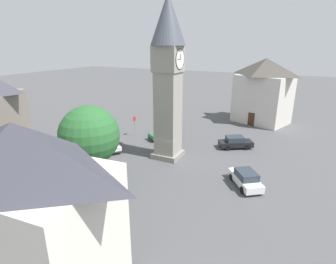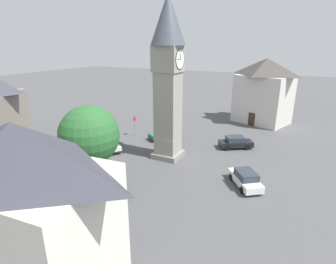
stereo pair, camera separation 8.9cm
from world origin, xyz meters
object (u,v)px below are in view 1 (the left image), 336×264
pedestrian (125,194)px  clock_tower (168,67)px  car_blue_kerb (110,144)px  car_red_corner (245,178)px  car_silver_kerb (235,142)px  building_terrace_right (27,210)px  building_shop_left (263,91)px  tree (90,135)px  road_sign (135,123)px  car_white_side (164,134)px

pedestrian → clock_tower: bearing=-173.2°
car_blue_kerb → car_red_corner: (1.58, 16.77, 0.00)m
clock_tower → car_red_corner: size_ratio=4.08×
car_silver_kerb → building_terrace_right: 25.68m
pedestrian → building_shop_left: 31.18m
car_blue_kerb → car_red_corner: same height
pedestrian → building_terrace_right: (8.30, 0.31, 3.69)m
car_silver_kerb → tree: (14.30, -10.50, 3.70)m
road_sign → pedestrian: bearing=30.5°
car_red_corner → tree: size_ratio=0.59×
building_terrace_right → car_white_side: bearing=-168.7°
building_shop_left → road_sign: building_shop_left is taller
clock_tower → car_white_side: bearing=-148.5°
car_red_corner → pedestrian: 11.08m
car_red_corner → pedestrian: pedestrian is taller
pedestrian → building_terrace_right: building_terrace_right is taller
road_sign → car_white_side: bearing=99.1°
building_shop_left → road_sign: bearing=-44.3°
car_white_side → building_shop_left: building_shop_left is taller
car_red_corner → building_terrace_right: bearing=-26.5°
tree → pedestrian: bearing=66.7°
car_white_side → tree: 13.84m
building_terrace_right → car_red_corner: bearing=153.5°
clock_tower → building_terrace_right: bearing=4.7°
car_red_corner → road_sign: road_sign is taller
car_silver_kerb → road_sign: road_sign is taller
car_white_side → building_terrace_right: 24.70m
car_white_side → road_sign: size_ratio=1.56×
building_shop_left → building_terrace_right: 39.01m
building_shop_left → pedestrian: bearing=-11.5°
clock_tower → tree: bearing=-27.1°
building_shop_left → car_silver_kerb: bearing=-4.2°
car_blue_kerb → car_red_corner: size_ratio=1.00×
car_red_corner → tree: tree is taller
building_shop_left → road_sign: size_ratio=3.72×
building_shop_left → tree: bearing=-22.4°
car_red_corner → tree: (5.18, -13.51, 3.70)m
car_white_side → tree: size_ratio=0.60×
car_red_corner → car_white_side: 15.02m
building_terrace_right → road_sign: 25.10m
car_blue_kerb → car_white_side: same height
car_silver_kerb → building_terrace_right: size_ratio=0.48×
clock_tower → car_white_side: (-5.27, -3.23, -9.49)m
pedestrian → tree: tree is taller
car_white_side → building_shop_left: 18.66m
car_silver_kerb → tree: bearing=-36.3°
car_red_corner → building_terrace_right: size_ratio=0.47×
clock_tower → pedestrian: (10.34, 1.23, -9.24)m
building_shop_left → building_terrace_right: bearing=-8.6°
car_silver_kerb → car_blue_kerb: bearing=-61.3°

